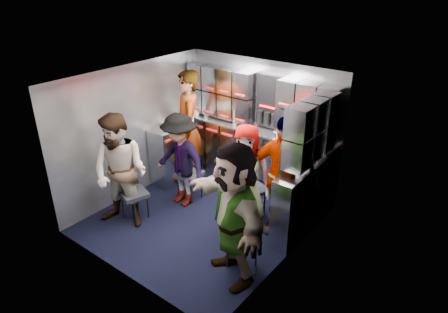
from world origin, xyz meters
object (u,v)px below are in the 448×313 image
Objects in this scene: jump_seat_mid_right at (286,202)px; jump_seat_near_right at (242,241)px; jump_seat_center at (252,190)px; attendant_standing at (188,129)px; jump_seat_mid_left at (189,176)px; attendant_arc_a at (121,172)px; attendant_arc_d at (282,176)px; attendant_arc_e at (234,214)px; attendant_arc_c at (246,175)px; attendant_arc_b at (180,160)px; jump_seat_near_left at (134,195)px.

jump_seat_mid_right is 1.00× the size of jump_seat_near_right.
attendant_standing is (-1.44, 0.22, 0.55)m from jump_seat_center.
jump_seat_mid_left is 1.20m from attendant_arc_a.
jump_seat_mid_right is 2.05m from attendant_standing.
jump_seat_mid_left is 1.60m from jump_seat_mid_right.
attendant_arc_d reaches higher than jump_seat_center.
attendant_standing is at bearing 172.01° from attendant_arc_e.
attendant_arc_c is at bearing -90.00° from jump_seat_center.
jump_seat_center is 0.29× the size of attendant_arc_e.
attendant_arc_e is (0.55, -1.22, 0.45)m from jump_seat_center.
jump_seat_mid_right is 0.30× the size of attendant_arc_b.
jump_seat_mid_right is at bearing 33.43° from jump_seat_near_left.
attendant_arc_c reaches higher than jump_seat_mid_right.
jump_seat_mid_left is at bearing 169.58° from attendant_arc_d.
attendant_arc_a is at bearing -90.00° from jump_seat_near_left.
attendant_standing is 1.51m from attendant_arc_c.
jump_seat_center is 0.29× the size of attendant_arc_d.
attendant_arc_d is (0.52, -0.09, 0.44)m from jump_seat_center.
jump_seat_center is 1.41m from attendant_arc_e.
attendant_arc_d is 0.99× the size of attendant_arc_e.
attendant_standing is at bearing 95.45° from jump_seat_near_left.
attendant_arc_a is 1.12× the size of attendant_arc_c.
attendant_arc_e is (0.55, -1.04, 0.12)m from attendant_arc_c.
attendant_arc_b is (-1.05, -0.39, 0.33)m from jump_seat_center.
jump_seat_near_left is 1.65m from attendant_arc_c.
attendant_arc_b is (-1.60, 0.65, 0.36)m from jump_seat_near_right.
jump_seat_mid_left is 1.03× the size of jump_seat_mid_right.
jump_seat_center is (1.05, 0.21, 0.01)m from jump_seat_mid_left.
attendant_arc_a is (-1.86, -0.26, 0.45)m from jump_seat_near_right.
jump_seat_near_right is at bearing -102.86° from attendant_arc_d.
attendant_standing is at bearing 176.33° from jump_seat_mid_right.
attendant_arc_e is (0.00, -0.18, 0.49)m from jump_seat_near_right.
jump_seat_center is at bearing 40.44° from jump_seat_near_left.
jump_seat_mid_right is at bearing 21.48° from attendant_arc_b.
attendant_arc_e is (1.60, -0.83, 0.13)m from attendant_arc_b.
jump_seat_near_right is at bearing -9.90° from attendant_arc_a.
attendant_arc_e is (0.03, -1.13, 0.01)m from attendant_arc_d.
attendant_arc_b reaches higher than jump_seat_mid_left.
jump_seat_center is 0.69m from attendant_arc_d.
attendant_arc_e reaches higher than jump_seat_near_left.
jump_seat_center is 1.89m from attendant_arc_a.
attendant_arc_b is 1.61m from attendant_arc_d.
jump_seat_center is 0.26× the size of attendant_standing.
attendant_arc_e is at bearing -65.66° from jump_seat_center.
jump_seat_near_right is 0.30× the size of attendant_arc_c.
attendant_standing is 1.13× the size of attendant_arc_d.
attendant_arc_a is (-0.00, -0.18, 0.44)m from jump_seat_near_left.
jump_seat_mid_right is 0.69m from attendant_arc_c.
jump_seat_near_left is at bearing -155.24° from attendant_arc_e.
attendant_arc_a is at bearing -44.04° from attendant_standing.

